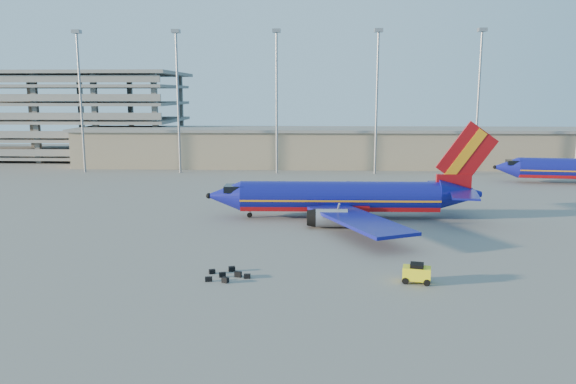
% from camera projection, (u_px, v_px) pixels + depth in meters
% --- Properties ---
extents(ground, '(220.00, 220.00, 0.00)m').
position_uv_depth(ground, '(295.00, 225.00, 69.68)').
color(ground, slate).
rests_on(ground, ground).
extents(terminal_building, '(122.00, 16.00, 8.50)m').
position_uv_depth(terminal_building, '(347.00, 147.00, 125.60)').
color(terminal_building, gray).
rests_on(terminal_building, ground).
extents(parking_garage, '(62.00, 32.00, 21.40)m').
position_uv_depth(parking_garage, '(60.00, 111.00, 142.94)').
color(parking_garage, slate).
rests_on(parking_garage, ground).
extents(light_mast_row, '(101.60, 1.60, 28.65)m').
position_uv_depth(light_mast_row, '(327.00, 86.00, 111.69)').
color(light_mast_row, gray).
rests_on(light_mast_row, ground).
extents(aircraft_main, '(37.62, 36.22, 12.75)m').
position_uv_depth(aircraft_main, '(346.00, 198.00, 73.38)').
color(aircraft_main, navy).
rests_on(aircraft_main, ground).
extents(baggage_tug, '(2.65, 1.93, 1.72)m').
position_uv_depth(baggage_tug, '(417.00, 273.00, 48.54)').
color(baggage_tug, yellow).
rests_on(baggage_tug, ground).
extents(luggage_pile, '(3.97, 3.77, 0.50)m').
position_uv_depth(luggage_pile, '(227.00, 275.00, 50.14)').
color(luggage_pile, black).
rests_on(luggage_pile, ground).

